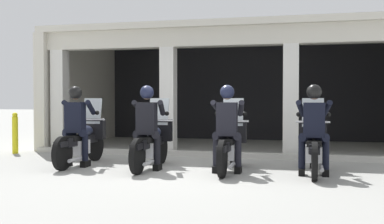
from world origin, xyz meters
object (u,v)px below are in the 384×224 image
police_officer_far_right (314,122)px  bollard_kerbside (15,133)px  motorcycle_far_left (83,140)px  police_officer_center_right (227,121)px  motorcycle_center_left (152,142)px  motorcycle_center_right (230,144)px  police_officer_center_left (147,120)px  motorcycle_far_right (313,145)px  police_officer_far_left (76,119)px

police_officer_far_right → bollard_kerbside: bearing=167.6°
motorcycle_far_left → police_officer_center_right: (3.02, -0.35, 0.44)m
police_officer_center_right → bollard_kerbside: size_ratio=1.58×
motorcycle_center_left → motorcycle_center_right: bearing=-2.9°
motorcycle_center_left → police_officer_center_left: 0.52m
motorcycle_far_right → bollard_kerbside: size_ratio=2.03×
motorcycle_center_left → bollard_kerbside: 4.23m
motorcycle_far_right → bollard_kerbside: 7.13m
police_officer_center_left → motorcycle_far_right: police_officer_center_left is taller
police_officer_far_left → police_officer_center_left: size_ratio=1.00×
police_officer_far_right → bollard_kerbside: (-7.01, 1.63, -0.44)m
police_officer_far_right → motorcycle_center_right: bearing=171.7°
motorcycle_center_left → bollard_kerbside: (-3.99, 1.42, -0.00)m
police_officer_far_left → motorcycle_far_right: bearing=7.6°
police_officer_far_left → police_officer_center_left: (1.51, -0.09, 0.00)m
police_officer_far_left → police_officer_center_left: same height
police_officer_center_right → bollard_kerbside: bearing=158.4°
police_officer_far_left → motorcycle_center_right: 3.06m
motorcycle_far_left → police_officer_center_right: bearing=-2.3°
motorcycle_center_left → bollard_kerbside: motorcycle_center_left is taller
police_officer_center_left → police_officer_center_right: (1.51, 0.03, 0.00)m
police_officer_far_left → police_officer_center_right: size_ratio=1.00×
motorcycle_far_left → police_officer_center_right: 3.07m
motorcycle_far_left → bollard_kerbside: size_ratio=2.03×
police_officer_far_right → motorcycle_far_right: bearing=90.4°
police_officer_center_right → police_officer_far_right: bearing=-2.9°
police_officer_far_left → motorcycle_center_left: size_ratio=0.78×
motorcycle_far_right → police_officer_center_left: bearing=-172.6°
motorcycle_far_right → bollard_kerbside: bearing=169.8°
police_officer_center_right → bollard_kerbside: police_officer_center_right is taller
police_officer_center_left → police_officer_far_right: (3.02, 0.07, 0.00)m
police_officer_center_left → police_officer_far_right: same height
motorcycle_far_left → motorcycle_center_left: bearing=0.9°
motorcycle_far_left → motorcycle_center_right: 3.02m
motorcycle_center_left → police_officer_far_left: bearing=-176.5°
motorcycle_center_left → motorcycle_far_left: bearing=172.8°
police_officer_far_left → motorcycle_center_right: size_ratio=0.78×
motorcycle_far_left → bollard_kerbside: 2.81m
motorcycle_center_left → police_officer_far_right: size_ratio=1.29×
bollard_kerbside → police_officer_far_left: bearing=-33.0°
police_officer_center_left → motorcycle_center_left: bearing=85.9°
motorcycle_center_left → motorcycle_center_right: same height
motorcycle_far_left → police_officer_far_right: size_ratio=1.29×
motorcycle_center_left → police_officer_center_right: 1.59m
police_officer_far_right → bollard_kerbside: police_officer_far_right is taller
police_officer_center_right → police_officer_center_left: bearing=176.3°
motorcycle_far_left → police_officer_center_left: bearing=-9.6°
motorcycle_center_right → police_officer_center_left: bearing=-173.1°
motorcycle_far_left → motorcycle_far_right: 4.53m
motorcycle_far_left → bollard_kerbside: motorcycle_far_left is taller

